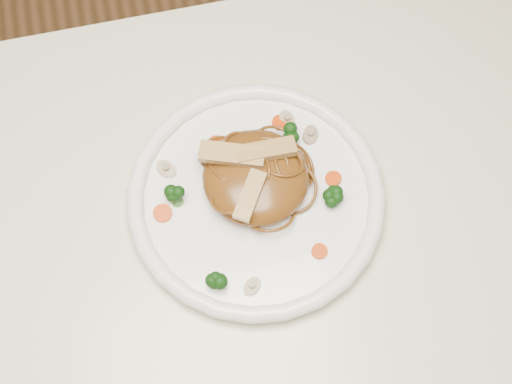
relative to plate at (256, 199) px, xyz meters
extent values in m
cube|color=beige|center=(-0.09, -0.10, -0.03)|extent=(1.20, 0.80, 0.04)
cylinder|color=brown|center=(0.45, 0.24, -0.40)|extent=(0.06, 0.06, 0.71)
cylinder|color=white|center=(0.00, 0.00, 0.00)|extent=(0.35, 0.35, 0.02)
ellipsoid|color=#582F10|center=(0.00, 0.02, 0.03)|extent=(0.15, 0.15, 0.04)
cube|color=tan|center=(0.02, 0.03, 0.05)|extent=(0.07, 0.02, 0.01)
cube|color=tan|center=(-0.02, 0.04, 0.05)|extent=(0.08, 0.05, 0.01)
cube|color=tan|center=(-0.01, -0.01, 0.05)|extent=(0.05, 0.06, 0.01)
cylinder|color=#E44408|center=(0.05, 0.09, 0.01)|extent=(0.03, 0.03, 0.00)
cylinder|color=#E44408|center=(-0.11, 0.00, 0.01)|extent=(0.03, 0.03, 0.00)
cylinder|color=#E44408|center=(0.09, 0.00, 0.01)|extent=(0.02, 0.02, 0.00)
cylinder|color=#E44408|center=(-0.03, 0.08, 0.01)|extent=(0.03, 0.03, 0.00)
cylinder|color=#E44408|center=(0.05, -0.08, 0.01)|extent=(0.02, 0.02, 0.00)
cylinder|color=tan|center=(-0.03, -0.11, 0.01)|extent=(0.03, 0.03, 0.01)
cylinder|color=tan|center=(0.08, 0.06, 0.01)|extent=(0.03, 0.03, 0.01)
cylinder|color=tan|center=(-0.10, 0.06, 0.01)|extent=(0.04, 0.04, 0.01)
cylinder|color=tan|center=(0.06, 0.09, 0.01)|extent=(0.03, 0.03, 0.01)
camera|label=1|loc=(-0.07, -0.31, 0.75)|focal=48.53mm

